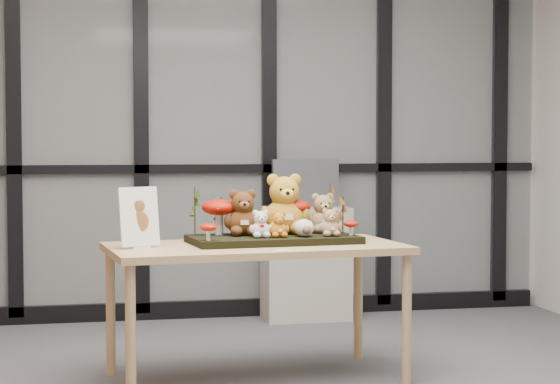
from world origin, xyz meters
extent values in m
plane|color=beige|center=(0.00, 2.50, 1.40)|extent=(5.00, 0.00, 5.00)
plane|color=beige|center=(0.00, -2.50, 1.40)|extent=(5.00, 0.00, 5.00)
cube|color=#2D383F|center=(0.00, 2.47, 1.40)|extent=(4.90, 0.02, 2.70)
cube|color=black|center=(0.00, 2.47, 0.06)|extent=(4.90, 0.06, 0.12)
cube|color=black|center=(0.00, 2.47, 1.05)|extent=(4.90, 0.06, 0.06)
cube|color=black|center=(-1.30, 2.47, 1.40)|extent=(0.10, 0.06, 2.70)
cube|color=black|center=(-0.45, 2.47, 1.40)|extent=(0.10, 0.06, 2.70)
cube|color=black|center=(0.45, 2.47, 1.40)|extent=(0.10, 0.06, 2.70)
cube|color=black|center=(1.30, 2.47, 1.40)|extent=(0.10, 0.06, 2.70)
cube|color=black|center=(2.20, 2.47, 1.40)|extent=(0.10, 0.06, 2.70)
cube|color=tan|center=(0.00, 0.57, 0.69)|extent=(1.58, 0.90, 0.04)
cylinder|color=tan|center=(-0.67, 0.17, 0.34)|extent=(0.05, 0.05, 0.67)
cylinder|color=tan|center=(-0.74, 0.83, 0.34)|extent=(0.05, 0.05, 0.67)
cylinder|color=tan|center=(0.73, 0.31, 0.34)|extent=(0.05, 0.05, 0.67)
cylinder|color=tan|center=(0.67, 0.97, 0.34)|extent=(0.05, 0.05, 0.67)
cube|color=black|center=(0.10, 0.64, 0.73)|extent=(0.91, 0.52, 0.04)
cube|color=silver|center=(-0.61, 0.53, 0.71)|extent=(0.12, 0.10, 0.01)
cube|color=white|center=(-0.61, 0.53, 0.87)|extent=(0.21, 0.13, 0.30)
ellipsoid|color=brown|center=(-0.61, 0.52, 0.84)|extent=(0.10, 0.01, 0.11)
ellipsoid|color=brown|center=(-0.61, 0.52, 0.92)|extent=(0.06, 0.01, 0.06)
cube|color=white|center=(0.07, 0.27, 0.71)|extent=(0.09, 0.03, 0.00)
cube|color=#9D988C|center=(0.67, 2.26, 0.39)|extent=(0.59, 0.34, 0.78)
cube|color=#47494F|center=(0.67, 2.28, 0.95)|extent=(0.47, 0.05, 0.33)
cube|color=black|center=(0.67, 2.26, 0.95)|extent=(0.41, 0.00, 0.27)
camera|label=1|loc=(-0.97, -4.57, 1.26)|focal=65.00mm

